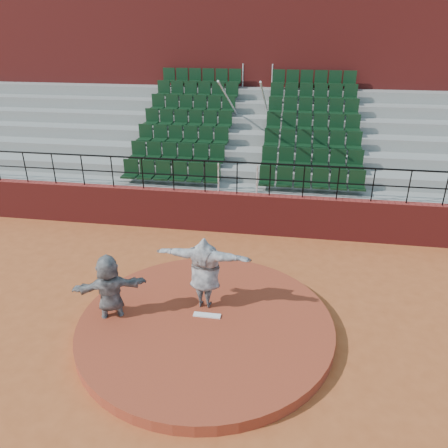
{
  "coord_description": "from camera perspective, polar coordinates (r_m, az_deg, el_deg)",
  "views": [
    {
      "loc": [
        1.61,
        -7.54,
        6.09
      ],
      "look_at": [
        0.0,
        2.5,
        1.4
      ],
      "focal_mm": 35.0,
      "sensor_mm": 36.0,
      "label": 1
    }
  ],
  "objects": [
    {
      "name": "seating_deck",
      "position": [
        16.91,
        3.34,
        8.78
      ],
      "size": [
        24.0,
        5.97,
        4.63
      ],
      "color": "gray",
      "rests_on": "ground"
    },
    {
      "name": "boundary_wall",
      "position": [
        13.76,
        1.65,
        1.47
      ],
      "size": [
        24.0,
        0.3,
        1.3
      ],
      "primitive_type": "cube",
      "color": "maroon",
      "rests_on": "ground"
    },
    {
      "name": "ground",
      "position": [
        9.82,
        -2.38,
        -13.58
      ],
      "size": [
        90.0,
        90.0,
        0.0
      ],
      "primitive_type": "plane",
      "color": "#A95026",
      "rests_on": "ground"
    },
    {
      "name": "pitcher",
      "position": [
        9.66,
        -2.54,
        -6.32
      ],
      "size": [
        2.13,
        0.7,
        1.71
      ],
      "primitive_type": "imported",
      "rotation": [
        0.0,
        0.0,
        3.08
      ],
      "color": "black",
      "rests_on": "pitchers_mound"
    },
    {
      "name": "wall_railing",
      "position": [
        13.27,
        1.72,
        6.95
      ],
      "size": [
        24.04,
        0.05,
        1.03
      ],
      "color": "black",
      "rests_on": "boundary_wall"
    },
    {
      "name": "fielder",
      "position": [
        9.78,
        -14.67,
        -8.5
      ],
      "size": [
        1.66,
        1.08,
        1.71
      ],
      "primitive_type": "imported",
      "rotation": [
        0.0,
        0.0,
        3.54
      ],
      "color": "black",
      "rests_on": "ground"
    },
    {
      "name": "press_box_facade",
      "position": [
        20.36,
        4.73,
        17.52
      ],
      "size": [
        24.0,
        3.0,
        7.1
      ],
      "primitive_type": "cube",
      "color": "maroon",
      "rests_on": "ground"
    },
    {
      "name": "pitching_rubber",
      "position": [
        9.78,
        -2.23,
        -11.82
      ],
      "size": [
        0.6,
        0.15,
        0.03
      ],
      "primitive_type": "cube",
      "color": "white",
      "rests_on": "pitchers_mound"
    },
    {
      "name": "pitchers_mound",
      "position": [
        9.74,
        -2.39,
        -13.0
      ],
      "size": [
        5.5,
        5.5,
        0.25
      ],
      "primitive_type": "cylinder",
      "color": "maroon",
      "rests_on": "ground"
    }
  ]
}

